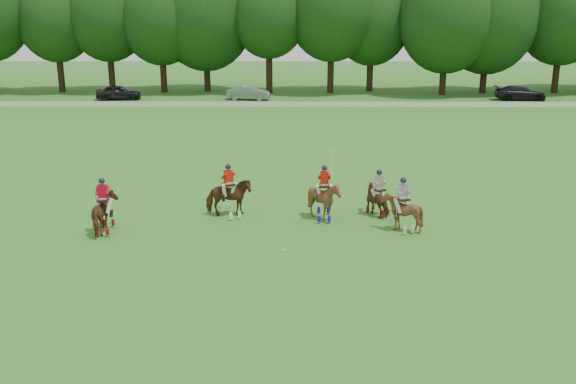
{
  "coord_description": "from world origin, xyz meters",
  "views": [
    {
      "loc": [
        2.43,
        -22.29,
        9.08
      ],
      "look_at": [
        2.27,
        4.2,
        1.4
      ],
      "focal_mm": 40.0,
      "sensor_mm": 36.0,
      "label": 1
    }
  ],
  "objects_px": {
    "car_left": "(119,92)",
    "polo_red_c": "(324,200)",
    "polo_stripe_a": "(378,199)",
    "car_right": "(520,93)",
    "polo_red_a": "(104,213)",
    "car_mid": "(248,93)",
    "polo_ball": "(283,250)",
    "polo_stripe_b": "(402,212)",
    "polo_red_b": "(229,197)"
  },
  "relations": [
    {
      "from": "car_right",
      "to": "polo_red_b",
      "type": "relative_size",
      "value": 2.06
    },
    {
      "from": "car_right",
      "to": "polo_red_a",
      "type": "bearing_deg",
      "value": 145.76
    },
    {
      "from": "polo_red_c",
      "to": "car_mid",
      "type": "bearing_deg",
      "value": 98.74
    },
    {
      "from": "car_mid",
      "to": "polo_red_a",
      "type": "relative_size",
      "value": 1.83
    },
    {
      "from": "car_left",
      "to": "polo_red_c",
      "type": "bearing_deg",
      "value": -159.31
    },
    {
      "from": "car_right",
      "to": "polo_ball",
      "type": "bearing_deg",
      "value": 154.43
    },
    {
      "from": "polo_ball",
      "to": "polo_stripe_b",
      "type": "bearing_deg",
      "value": 26.4
    },
    {
      "from": "polo_red_b",
      "to": "polo_stripe_b",
      "type": "bearing_deg",
      "value": -14.04
    },
    {
      "from": "car_left",
      "to": "polo_red_b",
      "type": "relative_size",
      "value": 1.83
    },
    {
      "from": "polo_red_b",
      "to": "car_mid",
      "type": "bearing_deg",
      "value": 92.41
    },
    {
      "from": "car_left",
      "to": "polo_stripe_b",
      "type": "relative_size",
      "value": 1.92
    },
    {
      "from": "car_right",
      "to": "polo_stripe_b",
      "type": "xyz_separation_m",
      "value": [
        -18.37,
        -39.24,
        0.11
      ]
    },
    {
      "from": "car_mid",
      "to": "polo_red_a",
      "type": "xyz_separation_m",
      "value": [
        -3.39,
        -39.56,
        0.14
      ]
    },
    {
      "from": "polo_red_b",
      "to": "polo_stripe_a",
      "type": "distance_m",
      "value": 6.71
    },
    {
      "from": "car_left",
      "to": "polo_ball",
      "type": "distance_m",
      "value": 45.09
    },
    {
      "from": "car_left",
      "to": "polo_stripe_a",
      "type": "height_order",
      "value": "polo_stripe_a"
    },
    {
      "from": "car_right",
      "to": "polo_red_a",
      "type": "height_order",
      "value": "polo_red_a"
    },
    {
      "from": "car_mid",
      "to": "polo_red_c",
      "type": "height_order",
      "value": "polo_red_c"
    },
    {
      "from": "polo_red_a",
      "to": "polo_stripe_a",
      "type": "xyz_separation_m",
      "value": [
        11.68,
        2.41,
        -0.1
      ]
    },
    {
      "from": "polo_red_a",
      "to": "polo_red_b",
      "type": "height_order",
      "value": "polo_red_b"
    },
    {
      "from": "polo_stripe_a",
      "to": "polo_red_c",
      "type": "bearing_deg",
      "value": -165.65
    },
    {
      "from": "polo_red_b",
      "to": "polo_ball",
      "type": "distance_m",
      "value": 5.04
    },
    {
      "from": "car_left",
      "to": "polo_red_a",
      "type": "distance_m",
      "value": 40.73
    },
    {
      "from": "car_mid",
      "to": "polo_red_a",
      "type": "bearing_deg",
      "value": -178.58
    },
    {
      "from": "car_right",
      "to": "polo_ball",
      "type": "xyz_separation_m",
      "value": [
        -23.3,
        -41.68,
        -0.68
      ]
    },
    {
      "from": "car_right",
      "to": "polo_stripe_b",
      "type": "distance_m",
      "value": 43.33
    },
    {
      "from": "polo_red_a",
      "to": "polo_stripe_b",
      "type": "xyz_separation_m",
      "value": [
        12.39,
        0.32,
        -0.02
      ]
    },
    {
      "from": "polo_red_b",
      "to": "polo_stripe_b",
      "type": "xyz_separation_m",
      "value": [
        7.42,
        -1.85,
        -0.05
      ]
    },
    {
      "from": "car_left",
      "to": "polo_stripe_b",
      "type": "distance_m",
      "value": 45.03
    },
    {
      "from": "polo_stripe_b",
      "to": "polo_ball",
      "type": "height_order",
      "value": "polo_stripe_b"
    },
    {
      "from": "polo_ball",
      "to": "car_left",
      "type": "bearing_deg",
      "value": 112.39
    },
    {
      "from": "polo_red_a",
      "to": "polo_stripe_b",
      "type": "distance_m",
      "value": 12.39
    },
    {
      "from": "car_mid",
      "to": "car_right",
      "type": "xyz_separation_m",
      "value": [
        27.37,
        0.0,
        0.02
      ]
    },
    {
      "from": "polo_stripe_b",
      "to": "polo_stripe_a",
      "type": "bearing_deg",
      "value": 108.76
    },
    {
      "from": "polo_red_c",
      "to": "polo_stripe_b",
      "type": "xyz_separation_m",
      "value": [
        3.18,
        -1.46,
        -0.08
      ]
    },
    {
      "from": "polo_stripe_a",
      "to": "car_right",
      "type": "bearing_deg",
      "value": 62.81
    },
    {
      "from": "polo_red_a",
      "to": "polo_red_b",
      "type": "xyz_separation_m",
      "value": [
        4.97,
        2.17,
        0.03
      ]
    },
    {
      "from": "car_left",
      "to": "polo_red_b",
      "type": "height_order",
      "value": "polo_red_b"
    },
    {
      "from": "car_right",
      "to": "polo_ball",
      "type": "height_order",
      "value": "car_right"
    },
    {
      "from": "polo_red_c",
      "to": "polo_ball",
      "type": "bearing_deg",
      "value": -114.03
    },
    {
      "from": "car_left",
      "to": "polo_red_a",
      "type": "bearing_deg",
      "value": -172.11
    },
    {
      "from": "car_right",
      "to": "polo_red_b",
      "type": "height_order",
      "value": "polo_red_b"
    },
    {
      "from": "car_mid",
      "to": "car_right",
      "type": "relative_size",
      "value": 0.86
    },
    {
      "from": "polo_red_c",
      "to": "polo_stripe_b",
      "type": "relative_size",
      "value": 1.3
    },
    {
      "from": "car_mid",
      "to": "polo_red_b",
      "type": "relative_size",
      "value": 1.78
    },
    {
      "from": "polo_stripe_b",
      "to": "polo_ball",
      "type": "distance_m",
      "value": 5.55
    },
    {
      "from": "polo_red_c",
      "to": "car_right",
      "type": "bearing_deg",
      "value": 60.29
    },
    {
      "from": "polo_stripe_b",
      "to": "polo_red_c",
      "type": "bearing_deg",
      "value": 155.38
    },
    {
      "from": "polo_red_a",
      "to": "polo_red_b",
      "type": "relative_size",
      "value": 0.97
    },
    {
      "from": "car_left",
      "to": "polo_red_a",
      "type": "relative_size",
      "value": 1.89
    }
  ]
}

